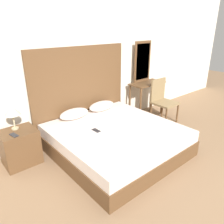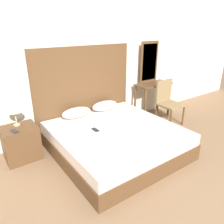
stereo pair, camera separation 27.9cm
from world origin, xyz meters
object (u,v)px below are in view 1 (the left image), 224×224
table_lamp (12,111)px  phone_on_nightstand (14,135)px  chair (162,98)px  nightstand (20,147)px  bed (116,140)px  vanity_desk (147,90)px  phone_on_bed (96,130)px

table_lamp → phone_on_nightstand: table_lamp is taller
chair → nightstand: bearing=172.5°
table_lamp → chair: 2.96m
nightstand → chair: 2.95m
nightstand → chair: size_ratio=0.59×
bed → nightstand: size_ratio=3.55×
phone_on_nightstand → chair: bearing=-5.2°
bed → vanity_desk: bearing=24.7°
table_lamp → bed: bearing=-30.8°
vanity_desk → chair: bearing=-87.3°
bed → table_lamp: (-1.32, 0.79, 0.62)m
bed → phone_on_bed: (-0.30, 0.13, 0.22)m
phone_on_bed → nightstand: size_ratio=0.28×
phone_on_bed → chair: chair is taller
table_lamp → phone_on_nightstand: size_ratio=2.29×
phone_on_nightstand → vanity_desk: bearing=2.7°
phone_on_bed → nightstand: bearing=150.8°
bed → nightstand: nightstand is taller
phone_on_bed → chair: 1.91m
table_lamp → vanity_desk: 2.90m
chair → vanity_desk: bearing=92.7°
bed → nightstand: 1.49m
phone_on_bed → vanity_desk: size_ratio=0.18×
vanity_desk → phone_on_bed: bearing=-162.4°
nightstand → table_lamp: size_ratio=1.48×
nightstand → phone_on_bed: bearing=-29.2°
bed → phone_on_nightstand: (-1.40, 0.59, 0.33)m
bed → phone_on_bed: size_ratio=12.72×
phone_on_bed → vanity_desk: (1.88, 0.60, 0.17)m
vanity_desk → nightstand: bearing=-179.4°
bed → chair: chair is taller
table_lamp → chair: chair is taller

